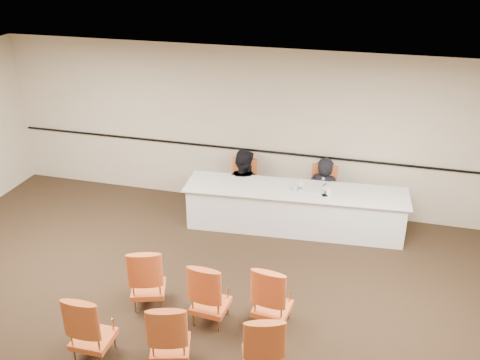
# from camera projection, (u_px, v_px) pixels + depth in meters

# --- Properties ---
(floor) EXTENTS (10.00, 10.00, 0.00)m
(floor) POSITION_uv_depth(u_px,v_px,m) (186.00, 340.00, 6.94)
(floor) COLOR black
(floor) RESTS_ON ground
(ceiling) EXTENTS (10.00, 10.00, 0.00)m
(ceiling) POSITION_uv_depth(u_px,v_px,m) (174.00, 120.00, 5.66)
(ceiling) COLOR silver
(ceiling) RESTS_ON ground
(wall_back) EXTENTS (10.00, 0.04, 3.00)m
(wall_back) POSITION_uv_depth(u_px,v_px,m) (259.00, 130.00, 9.79)
(wall_back) COLOR beige
(wall_back) RESTS_ON ground
(wall_rail) EXTENTS (9.80, 0.04, 0.03)m
(wall_rail) POSITION_uv_depth(u_px,v_px,m) (258.00, 151.00, 9.93)
(wall_rail) COLOR black
(wall_rail) RESTS_ON wall_back
(panel_table) EXTENTS (3.89, 1.17, 0.77)m
(panel_table) POSITION_uv_depth(u_px,v_px,m) (294.00, 209.00, 9.37)
(panel_table) COLOR white
(panel_table) RESTS_ON ground
(panelist_main) EXTENTS (0.69, 0.52, 1.71)m
(panelist_main) POSITION_uv_depth(u_px,v_px,m) (323.00, 200.00, 9.82)
(panelist_main) COLOR black
(panelist_main) RESTS_ON ground
(panelist_main_chair) EXTENTS (0.54, 0.54, 0.95)m
(panelist_main_chair) POSITION_uv_depth(u_px,v_px,m) (323.00, 192.00, 9.75)
(panelist_main_chair) COLOR #E64F29
(panelist_main_chair) RESTS_ON ground
(panelist_second) EXTENTS (0.90, 0.77, 1.63)m
(panelist_second) POSITION_uv_depth(u_px,v_px,m) (243.00, 190.00, 10.05)
(panelist_second) COLOR black
(panelist_second) RESTS_ON ground
(panelist_second_chair) EXTENTS (0.54, 0.54, 0.95)m
(panelist_second_chair) POSITION_uv_depth(u_px,v_px,m) (243.00, 186.00, 10.01)
(panelist_second_chair) COLOR #E64F29
(panelist_second_chair) RESTS_ON ground
(papers) EXTENTS (0.30, 0.22, 0.00)m
(papers) POSITION_uv_depth(u_px,v_px,m) (315.00, 191.00, 9.14)
(papers) COLOR silver
(papers) RESTS_ON panel_table
(microphone) EXTENTS (0.17, 0.22, 0.28)m
(microphone) POSITION_uv_depth(u_px,v_px,m) (325.00, 188.00, 8.92)
(microphone) COLOR black
(microphone) RESTS_ON panel_table
(water_bottle) EXTENTS (0.08, 0.08, 0.21)m
(water_bottle) POSITION_uv_depth(u_px,v_px,m) (301.00, 185.00, 9.11)
(water_bottle) COLOR #17837B
(water_bottle) RESTS_ON panel_table
(drinking_glass) EXTENTS (0.08, 0.08, 0.10)m
(drinking_glass) POSITION_uv_depth(u_px,v_px,m) (295.00, 188.00, 9.12)
(drinking_glass) COLOR silver
(drinking_glass) RESTS_ON panel_table
(coffee_cup) EXTENTS (0.11, 0.11, 0.13)m
(coffee_cup) POSITION_uv_depth(u_px,v_px,m) (328.00, 192.00, 8.97)
(coffee_cup) COLOR white
(coffee_cup) RESTS_ON panel_table
(aud_chair_front_left) EXTENTS (0.63, 0.63, 0.95)m
(aud_chair_front_left) POSITION_uv_depth(u_px,v_px,m) (147.00, 276.00, 7.41)
(aud_chair_front_left) COLOR #E64F29
(aud_chair_front_left) RESTS_ON ground
(aud_chair_front_mid) EXTENTS (0.53, 0.53, 0.95)m
(aud_chair_front_mid) POSITION_uv_depth(u_px,v_px,m) (210.00, 291.00, 7.09)
(aud_chair_front_mid) COLOR #E64F29
(aud_chair_front_mid) RESTS_ON ground
(aud_chair_front_right) EXTENTS (0.56, 0.56, 0.95)m
(aud_chair_front_right) POSITION_uv_depth(u_px,v_px,m) (273.00, 295.00, 7.03)
(aud_chair_front_right) COLOR #E64F29
(aud_chair_front_right) RESTS_ON ground
(aud_chair_back_left) EXTENTS (0.51, 0.51, 0.95)m
(aud_chair_back_left) POSITION_uv_depth(u_px,v_px,m) (92.00, 324.00, 6.50)
(aud_chair_back_left) COLOR #E64F29
(aud_chair_back_left) RESTS_ON ground
(aud_chair_back_mid) EXTENTS (0.62, 0.62, 0.95)m
(aud_chair_back_mid) POSITION_uv_depth(u_px,v_px,m) (170.00, 332.00, 6.37)
(aud_chair_back_mid) COLOR #E64F29
(aud_chair_back_mid) RESTS_ON ground
(aud_chair_back_right) EXTENTS (0.63, 0.63, 0.95)m
(aud_chair_back_right) POSITION_uv_depth(u_px,v_px,m) (263.00, 344.00, 6.19)
(aud_chair_back_right) COLOR #E64F29
(aud_chair_back_right) RESTS_ON ground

